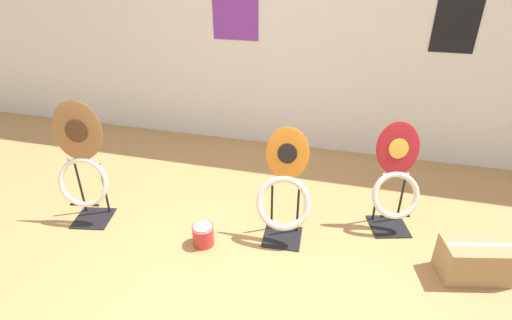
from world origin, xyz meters
TOP-DOWN VIEW (x-y plane):
  - wall_back at (0.00, 2.44)m, footprint 8.00×0.07m
  - toilet_seat_display_woodgrain at (-1.24, 0.71)m, footprint 0.41×0.33m
  - toilet_seat_display_crimson_swirl at (1.05, 1.21)m, footprint 0.40×0.37m
  - toilet_seat_display_orange_sun at (0.28, 0.87)m, footprint 0.41×0.34m
  - paint_can at (-0.27, 0.64)m, footprint 0.16×0.16m
  - storage_box at (1.58, 0.79)m, footprint 0.48×0.33m

SIDE VIEW (x-z plane):
  - paint_can at x=-0.27m, z-range 0.00..0.17m
  - storage_box at x=1.58m, z-range 0.00..0.26m
  - toilet_seat_display_orange_sun at x=0.28m, z-range -0.05..0.80m
  - toilet_seat_display_crimson_swirl at x=1.05m, z-range -0.03..0.81m
  - toilet_seat_display_woodgrain at x=-1.24m, z-range -0.01..0.97m
  - wall_back at x=0.00m, z-range 0.00..2.60m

